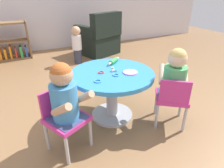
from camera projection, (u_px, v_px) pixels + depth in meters
ground_plane at (112, 115)px, 2.13m from camera, size 10.00×10.00×0.00m
craft_table at (112, 84)px, 1.95m from camera, size 0.83×0.83×0.52m
child_chair_left at (64, 117)px, 1.59m from camera, size 0.40×0.40×0.54m
seated_child_left at (64, 95)px, 1.47m from camera, size 0.40×0.43×0.51m
child_chair_right at (172, 98)px, 1.86m from camera, size 0.42×0.42×0.54m
seated_child_right at (175, 75)px, 1.80m from camera, size 0.42×0.44×0.51m
bookshelf_low at (3, 45)px, 3.65m from camera, size 0.93×0.28×0.70m
armchair_dark at (99, 39)px, 4.00m from camera, size 0.91×0.92×0.85m
toddler_standing at (77, 44)px, 3.46m from camera, size 0.17×0.17×0.67m
rolling_pin at (114, 61)px, 2.12m from camera, size 0.19×0.16×0.05m
craft_scissors at (113, 70)px, 1.93m from camera, size 0.09×0.14×0.01m
playdough_blob_0 at (130, 72)px, 1.88m from camera, size 0.14×0.14×0.01m
cookie_cutter_0 at (116, 75)px, 1.82m from camera, size 0.06×0.06×0.01m
cookie_cutter_1 at (98, 81)px, 1.70m from camera, size 0.07×0.07×0.01m
cookie_cutter_2 at (101, 72)px, 1.88m from camera, size 0.06×0.06×0.01m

